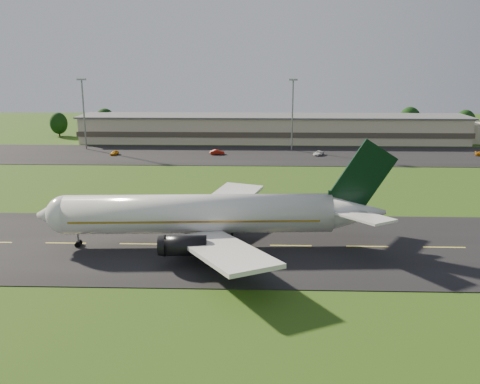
{
  "coord_description": "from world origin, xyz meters",
  "views": [
    {
      "loc": [
        -5.05,
        -73.15,
        26.94
      ],
      "look_at": [
        -7.64,
        8.0,
        6.0
      ],
      "focal_mm": 40.0,
      "sensor_mm": 36.0,
      "label": 1
    }
  ],
  "objects_px": {
    "light_mast_centre": "(293,106)",
    "service_vehicle_a": "(114,153)",
    "light_mast_west": "(83,105)",
    "terminal": "(293,129)",
    "service_vehicle_b": "(217,152)",
    "service_vehicle_c": "(319,153)",
    "airliner": "(205,215)"
  },
  "relations": [
    {
      "from": "service_vehicle_c",
      "to": "airliner",
      "type": "bearing_deg",
      "value": -82.02
    },
    {
      "from": "light_mast_centre",
      "to": "service_vehicle_a",
      "type": "xyz_separation_m",
      "value": [
        -49.3,
        -9.11,
        -12.06
      ]
    },
    {
      "from": "terminal",
      "to": "light_mast_west",
      "type": "distance_m",
      "value": 64.1
    },
    {
      "from": "terminal",
      "to": "service_vehicle_b",
      "type": "bearing_deg",
      "value": -133.22
    },
    {
      "from": "light_mast_west",
      "to": "light_mast_centre",
      "type": "xyz_separation_m",
      "value": [
        60.0,
        0.0,
        0.0
      ]
    },
    {
      "from": "service_vehicle_a",
      "to": "airliner",
      "type": "bearing_deg",
      "value": -54.59
    },
    {
      "from": "light_mast_centre",
      "to": "service_vehicle_a",
      "type": "relative_size",
      "value": 5.96
    },
    {
      "from": "light_mast_centre",
      "to": "service_vehicle_b",
      "type": "xyz_separation_m",
      "value": [
        -21.01,
        -7.67,
        -11.99
      ]
    },
    {
      "from": "service_vehicle_a",
      "to": "service_vehicle_c",
      "type": "xyz_separation_m",
      "value": [
        56.22,
        1.21,
        0.0
      ]
    },
    {
      "from": "light_mast_west",
      "to": "light_mast_centre",
      "type": "relative_size",
      "value": 1.0
    },
    {
      "from": "light_mast_west",
      "to": "service_vehicle_a",
      "type": "bearing_deg",
      "value": -40.41
    },
    {
      "from": "terminal",
      "to": "light_mast_centre",
      "type": "height_order",
      "value": "light_mast_centre"
    },
    {
      "from": "terminal",
      "to": "service_vehicle_b",
      "type": "distance_m",
      "value": 32.89
    },
    {
      "from": "light_mast_west",
      "to": "airliner",
      "type": "bearing_deg",
      "value": -61.96
    },
    {
      "from": "airliner",
      "to": "service_vehicle_a",
      "type": "xyz_separation_m",
      "value": [
        -31.88,
        70.84,
        -3.98
      ]
    },
    {
      "from": "light_mast_west",
      "to": "service_vehicle_a",
      "type": "height_order",
      "value": "light_mast_west"
    },
    {
      "from": "terminal",
      "to": "service_vehicle_a",
      "type": "relative_size",
      "value": 42.43
    },
    {
      "from": "light_mast_west",
      "to": "service_vehicle_c",
      "type": "xyz_separation_m",
      "value": [
        66.92,
        -7.91,
        -12.05
      ]
    },
    {
      "from": "service_vehicle_a",
      "to": "light_mast_west",
      "type": "bearing_deg",
      "value": 150.77
    },
    {
      "from": "light_mast_centre",
      "to": "service_vehicle_a",
      "type": "height_order",
      "value": "light_mast_centre"
    },
    {
      "from": "service_vehicle_a",
      "to": "service_vehicle_b",
      "type": "distance_m",
      "value": 28.32
    },
    {
      "from": "terminal",
      "to": "light_mast_centre",
      "type": "xyz_separation_m",
      "value": [
        -1.4,
        -16.18,
        8.75
      ]
    },
    {
      "from": "light_mast_west",
      "to": "light_mast_centre",
      "type": "distance_m",
      "value": 60.0
    },
    {
      "from": "airliner",
      "to": "terminal",
      "type": "bearing_deg",
      "value": 75.53
    },
    {
      "from": "airliner",
      "to": "service_vehicle_b",
      "type": "relative_size",
      "value": 12.95
    },
    {
      "from": "airliner",
      "to": "terminal",
      "type": "distance_m",
      "value": 97.96
    },
    {
      "from": "airliner",
      "to": "light_mast_west",
      "type": "distance_m",
      "value": 90.94
    },
    {
      "from": "light_mast_centre",
      "to": "service_vehicle_b",
      "type": "distance_m",
      "value": 25.37
    },
    {
      "from": "light_mast_centre",
      "to": "terminal",
      "type": "bearing_deg",
      "value": 85.05
    },
    {
      "from": "light_mast_west",
      "to": "service_vehicle_a",
      "type": "xyz_separation_m",
      "value": [
        10.7,
        -9.11,
        -12.06
      ]
    },
    {
      "from": "service_vehicle_a",
      "to": "service_vehicle_b",
      "type": "bearing_deg",
      "value": 14.11
    },
    {
      "from": "service_vehicle_a",
      "to": "service_vehicle_c",
      "type": "distance_m",
      "value": 56.23
    }
  ]
}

